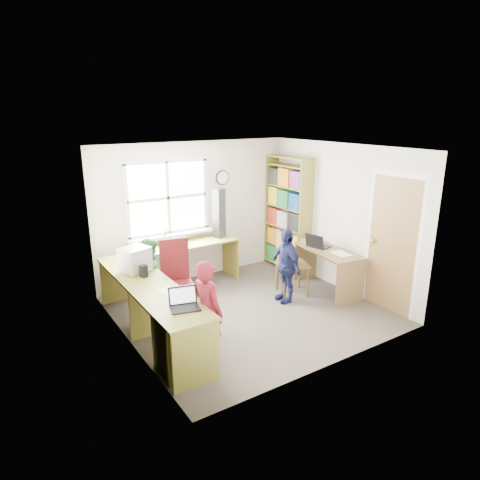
{
  "coord_description": "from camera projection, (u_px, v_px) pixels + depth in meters",
  "views": [
    {
      "loc": [
        -3.27,
        -4.83,
        2.87
      ],
      "look_at": [
        0.0,
        0.25,
        1.05
      ],
      "focal_mm": 32.0,
      "sensor_mm": 36.0,
      "label": 1
    }
  ],
  "objects": [
    {
      "name": "speaker_a",
      "position": [
        144.0,
        271.0,
        5.68
      ],
      "size": [
        0.1,
        0.1,
        0.17
      ],
      "rotation": [
        0.0,
        0.0,
        0.3
      ],
      "color": "black",
      "rests_on": "l_desk"
    },
    {
      "name": "swivel_chair",
      "position": [
        177.0,
        284.0,
        6.16
      ],
      "size": [
        0.62,
        0.62,
        1.13
      ],
      "rotation": [
        0.0,
        0.0,
        -0.21
      ],
      "color": "black",
      "rests_on": "ground"
    },
    {
      "name": "speaker_b",
      "position": [
        134.0,
        261.0,
        6.04
      ],
      "size": [
        0.1,
        0.1,
        0.19
      ],
      "rotation": [
        0.0,
        0.0,
        0.01
      ],
      "color": "black",
      "rests_on": "l_desk"
    },
    {
      "name": "bookshelf",
      "position": [
        287.0,
        216.0,
        7.93
      ],
      "size": [
        0.3,
        1.02,
        2.1
      ],
      "color": "olive",
      "rests_on": "ground"
    },
    {
      "name": "room",
      "position": [
        246.0,
        231.0,
        6.14
      ],
      "size": [
        3.64,
        3.44,
        2.44
      ],
      "color": "#3F3831",
      "rests_on": "ground"
    },
    {
      "name": "cd_tower",
      "position": [
        219.0,
        213.0,
        7.39
      ],
      "size": [
        0.21,
        0.2,
        0.87
      ],
      "rotation": [
        0.0,
        0.0,
        0.28
      ],
      "color": "black",
      "rests_on": "l_desk"
    },
    {
      "name": "l_desk",
      "position": [
        176.0,
        312.0,
        5.37
      ],
      "size": [
        2.38,
        2.95,
        0.75
      ],
      "color": "olive",
      "rests_on": "ground"
    },
    {
      "name": "game_box",
      "position": [
        312.0,
        241.0,
        7.33
      ],
      "size": [
        0.31,
        0.31,
        0.06
      ],
      "rotation": [
        0.0,
        0.0,
        -0.13
      ],
      "color": "red",
      "rests_on": "right_desk"
    },
    {
      "name": "person_navy",
      "position": [
        286.0,
        266.0,
        6.61
      ],
      "size": [
        0.35,
        0.71,
        1.17
      ],
      "primitive_type": "imported",
      "rotation": [
        0.0,
        0.0,
        -1.66
      ],
      "color": "#151943",
      "rests_on": "ground"
    },
    {
      "name": "paper_b",
      "position": [
        341.0,
        254.0,
        6.77
      ],
      "size": [
        0.27,
        0.35,
        0.0
      ],
      "rotation": [
        0.0,
        0.0,
        -0.17
      ],
      "color": "white",
      "rests_on": "right_desk"
    },
    {
      "name": "person_red",
      "position": [
        208.0,
        312.0,
        4.97
      ],
      "size": [
        0.39,
        0.52,
        1.27
      ],
      "primitive_type": "imported",
      "rotation": [
        0.0,
        0.0,
        1.78
      ],
      "color": "maroon",
      "rests_on": "ground"
    },
    {
      "name": "right_desk",
      "position": [
        328.0,
        261.0,
        7.02
      ],
      "size": [
        0.74,
        1.3,
        0.71
      ],
      "rotation": [
        0.0,
        0.0,
        -0.14
      ],
      "color": "brown",
      "rests_on": "ground"
    },
    {
      "name": "wooden_chair",
      "position": [
        288.0,
        261.0,
        6.87
      ],
      "size": [
        0.58,
        0.58,
        1.05
      ],
      "rotation": [
        0.0,
        0.0,
        -0.35
      ],
      "color": "brown",
      "rests_on": "ground"
    },
    {
      "name": "laptop_left",
      "position": [
        184.0,
        303.0,
        4.81
      ],
      "size": [
        0.38,
        0.34,
        0.22
      ],
      "rotation": [
        0.0,
        0.0,
        -0.25
      ],
      "color": "black",
      "rests_on": "l_desk"
    },
    {
      "name": "paper_a",
      "position": [
        169.0,
        291.0,
        5.25
      ],
      "size": [
        0.28,
        0.35,
        0.0
      ],
      "rotation": [
        0.0,
        0.0,
        0.22
      ],
      "color": "white",
      "rests_on": "l_desk"
    },
    {
      "name": "potted_plant",
      "position": [
        164.0,
        238.0,
        6.98
      ],
      "size": [
        0.17,
        0.15,
        0.27
      ],
      "primitive_type": "imported",
      "rotation": [
        0.0,
        0.0,
        0.22
      ],
      "color": "#2B6B39",
      "rests_on": "l_desk"
    },
    {
      "name": "laptop_right",
      "position": [
        317.0,
        244.0,
        7.07
      ],
      "size": [
        0.36,
        0.4,
        0.24
      ],
      "rotation": [
        0.0,
        0.0,
        1.79
      ],
      "color": "black",
      "rests_on": "right_desk"
    },
    {
      "name": "crt_monitor",
      "position": [
        135.0,
        260.0,
        5.85
      ],
      "size": [
        0.43,
        0.41,
        0.35
      ],
      "rotation": [
        0.0,
        0.0,
        0.32
      ],
      "color": "#B9BABE",
      "rests_on": "l_desk"
    },
    {
      "name": "person_green",
      "position": [
        151.0,
        276.0,
        6.23
      ],
      "size": [
        0.44,
        0.56,
        1.14
      ],
      "primitive_type": "imported",
      "rotation": [
        0.0,
        0.0,
        1.59
      ],
      "color": "#2C7032",
      "rests_on": "ground"
    }
  ]
}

